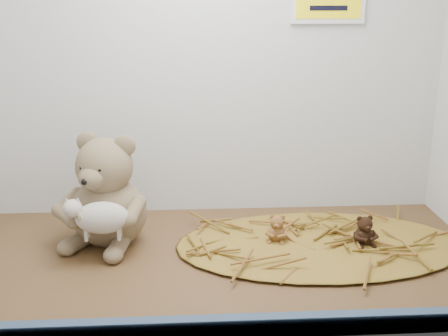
{
  "coord_description": "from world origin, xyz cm",
  "views": [
    {
      "loc": [
        -3.83,
        -110.6,
        55.13
      ],
      "look_at": [
        3.04,
        3.11,
        19.81
      ],
      "focal_mm": 45.0,
      "sensor_mm": 36.0,
      "label": 1
    }
  ],
  "objects_px": {
    "toy_lamb": "(102,218)",
    "mini_teddy_brown": "(364,229)",
    "main_teddy": "(107,189)",
    "mini_teddy_tan": "(277,227)"
  },
  "relations": [
    {
      "from": "toy_lamb",
      "to": "mini_teddy_tan",
      "type": "relative_size",
      "value": 2.33
    },
    {
      "from": "toy_lamb",
      "to": "mini_teddy_brown",
      "type": "height_order",
      "value": "toy_lamb"
    },
    {
      "from": "toy_lamb",
      "to": "mini_teddy_tan",
      "type": "bearing_deg",
      "value": 8.38
    },
    {
      "from": "mini_teddy_tan",
      "to": "main_teddy",
      "type": "bearing_deg",
      "value": -169.53
    },
    {
      "from": "main_teddy",
      "to": "mini_teddy_tan",
      "type": "height_order",
      "value": "main_teddy"
    },
    {
      "from": "mini_teddy_tan",
      "to": "mini_teddy_brown",
      "type": "bearing_deg",
      "value": 6.46
    },
    {
      "from": "toy_lamb",
      "to": "mini_teddy_brown",
      "type": "bearing_deg",
      "value": 2.45
    },
    {
      "from": "main_teddy",
      "to": "mini_teddy_tan",
      "type": "relative_size",
      "value": 4.05
    },
    {
      "from": "mini_teddy_brown",
      "to": "main_teddy",
      "type": "bearing_deg",
      "value": 165.48
    },
    {
      "from": "toy_lamb",
      "to": "mini_teddy_tan",
      "type": "height_order",
      "value": "toy_lamb"
    }
  ]
}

